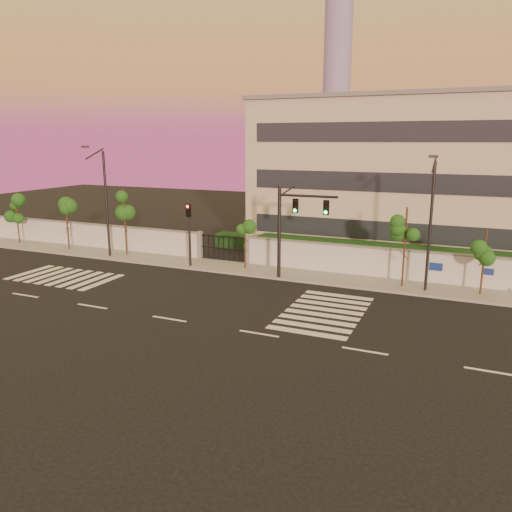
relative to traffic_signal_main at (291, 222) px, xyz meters
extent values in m
plane|color=black|center=(-3.24, -9.25, -3.89)|extent=(120.00, 120.00, 0.00)
cube|color=gray|center=(-3.24, 1.25, -3.81)|extent=(60.00, 3.00, 0.15)
cube|color=silver|center=(-20.74, 2.75, -2.89)|extent=(25.00, 0.30, 2.00)
cube|color=slate|center=(-20.74, 2.75, -1.83)|extent=(25.00, 0.36, 0.12)
cube|color=silver|center=(11.26, 2.75, -2.89)|extent=(31.00, 0.30, 2.00)
cube|color=slate|center=(11.26, 2.75, -1.83)|extent=(31.00, 0.36, 0.12)
cube|color=slate|center=(-8.24, 2.75, -2.79)|extent=(0.35, 0.35, 2.20)
cube|color=slate|center=(-4.24, 2.75, -2.79)|extent=(0.35, 0.35, 2.20)
cube|color=#103616|center=(5.76, 5.25, -2.99)|extent=(20.00, 2.00, 1.80)
cube|color=#103616|center=(-19.24, 5.25, -3.19)|extent=(12.00, 1.80, 1.40)
cube|color=#103616|center=(-6.24, 7.75, -3.29)|extent=(6.00, 1.50, 1.20)
cube|color=#B9B39C|center=(5.76, 12.75, 2.11)|extent=(24.00, 12.00, 12.00)
cube|color=#262D38|center=(5.76, 6.73, -1.39)|extent=(22.00, 0.08, 1.40)
cube|color=#262D38|center=(5.76, 6.73, 2.11)|extent=(22.00, 0.08, 1.40)
cube|color=#262D38|center=(5.76, 6.73, 5.61)|extent=(22.00, 0.08, 1.40)
cube|color=slate|center=(5.76, 12.75, 8.21)|extent=(24.40, 12.40, 0.30)
cylinder|color=gray|center=(-68.24, 270.75, 51.11)|extent=(16.00, 16.00, 110.00)
cube|color=silver|center=(-17.24, -5.25, -3.88)|extent=(0.50, 4.00, 0.02)
cube|color=silver|center=(-16.34, -5.25, -3.88)|extent=(0.50, 4.00, 0.02)
cube|color=silver|center=(-15.44, -5.25, -3.88)|extent=(0.50, 4.00, 0.02)
cube|color=silver|center=(-14.54, -5.25, -3.88)|extent=(0.50, 4.00, 0.02)
cube|color=silver|center=(-13.64, -5.25, -3.88)|extent=(0.50, 4.00, 0.02)
cube|color=silver|center=(-12.74, -5.25, -3.88)|extent=(0.50, 4.00, 0.02)
cube|color=silver|center=(-11.84, -5.25, -3.88)|extent=(0.50, 4.00, 0.02)
cube|color=silver|center=(-10.94, -5.25, -3.88)|extent=(0.50, 4.00, 0.02)
cube|color=silver|center=(3.76, -8.25, -3.88)|extent=(4.00, 0.50, 0.02)
cube|color=silver|center=(3.76, -7.35, -3.88)|extent=(4.00, 0.50, 0.02)
cube|color=silver|center=(3.76, -6.45, -3.88)|extent=(4.00, 0.50, 0.02)
cube|color=silver|center=(3.76, -5.55, -3.88)|extent=(4.00, 0.50, 0.02)
cube|color=silver|center=(3.76, -4.65, -3.88)|extent=(4.00, 0.50, 0.02)
cube|color=silver|center=(3.76, -3.75, -3.88)|extent=(4.00, 0.50, 0.02)
cube|color=silver|center=(3.76, -2.85, -3.88)|extent=(4.00, 0.50, 0.02)
cube|color=silver|center=(3.76, -1.95, -3.88)|extent=(4.00, 0.50, 0.02)
cube|color=silver|center=(-13.24, -9.25, -3.88)|extent=(2.00, 0.15, 0.01)
cube|color=silver|center=(-8.24, -9.25, -3.88)|extent=(2.00, 0.15, 0.01)
cube|color=silver|center=(-3.24, -9.25, -3.88)|extent=(2.00, 0.15, 0.01)
cube|color=silver|center=(1.76, -9.25, -3.88)|extent=(2.00, 0.15, 0.01)
cube|color=silver|center=(6.76, -9.25, -3.88)|extent=(2.00, 0.15, 0.01)
cube|color=silver|center=(11.76, -9.25, -3.88)|extent=(2.00, 0.15, 0.01)
cylinder|color=#382314|center=(-25.56, 1.38, -1.77)|extent=(0.12, 0.12, 4.24)
sphere|color=#1D4C15|center=(-25.56, 1.38, -0.50)|extent=(1.09, 1.09, 1.09)
sphere|color=#1D4C15|center=(-25.21, 1.58, -1.13)|extent=(0.83, 0.83, 0.83)
sphere|color=#1D4C15|center=(-25.85, 1.23, -0.92)|extent=(0.79, 0.79, 0.79)
cylinder|color=#382314|center=(-19.80, 1.23, -1.86)|extent=(0.13, 0.13, 4.06)
sphere|color=#1D4C15|center=(-19.80, 1.23, -0.64)|extent=(1.19, 1.19, 1.19)
sphere|color=#1D4C15|center=(-19.42, 1.44, -1.25)|extent=(0.91, 0.91, 0.91)
sphere|color=#1D4C15|center=(-20.12, 1.06, -1.04)|extent=(0.86, 0.86, 0.86)
cylinder|color=#382314|center=(-14.12, 1.43, -1.21)|extent=(0.12, 0.12, 5.36)
sphere|color=#1D4C15|center=(-14.12, 1.43, 0.40)|extent=(1.09, 1.09, 1.09)
sphere|color=#1D4C15|center=(-13.77, 1.63, -0.41)|extent=(0.83, 0.83, 0.83)
sphere|color=#1D4C15|center=(-14.42, 1.28, -0.14)|extent=(0.79, 0.79, 0.79)
cylinder|color=#382314|center=(-3.75, 1.19, -2.04)|extent=(0.11, 0.11, 3.70)
sphere|color=#1D4C15|center=(-3.75, 1.19, -0.93)|extent=(1.00, 1.00, 1.00)
sphere|color=#1D4C15|center=(-3.43, 1.38, -1.48)|extent=(0.76, 0.76, 0.76)
sphere|color=#1D4C15|center=(-4.02, 1.06, -1.30)|extent=(0.73, 0.73, 0.73)
cylinder|color=#382314|center=(6.96, 1.09, -1.37)|extent=(0.12, 0.12, 5.03)
sphere|color=#1D4C15|center=(6.96, 1.09, 0.14)|extent=(1.11, 1.11, 1.11)
sphere|color=#1D4C15|center=(7.31, 1.29, -0.62)|extent=(0.85, 0.85, 0.85)
sphere|color=#1D4C15|center=(6.65, 0.94, -0.37)|extent=(0.81, 0.81, 0.81)
cylinder|color=#382314|center=(11.39, 1.24, -1.91)|extent=(0.12, 0.12, 3.95)
sphere|color=#1D4C15|center=(11.39, 1.24, -0.73)|extent=(1.09, 1.09, 1.09)
sphere|color=#1D4C15|center=(11.73, 1.44, -1.32)|extent=(0.83, 0.83, 0.83)
sphere|color=#1D4C15|center=(11.09, 1.10, -1.12)|extent=(0.79, 0.79, 0.79)
cylinder|color=black|center=(-0.78, 0.01, -0.81)|extent=(0.24, 0.24, 6.15)
cylinder|color=black|center=(1.11, 0.01, 1.67)|extent=(3.77, 0.23, 0.16)
cube|color=black|center=(0.32, -0.04, 1.02)|extent=(0.35, 0.18, 0.89)
sphere|color=#0CF259|center=(0.32, -0.15, 0.75)|extent=(0.20, 0.20, 0.20)
cube|color=black|center=(2.30, -0.04, 1.02)|extent=(0.35, 0.18, 0.89)
sphere|color=#0CF259|center=(2.30, -0.15, 0.75)|extent=(0.20, 0.20, 0.20)
cylinder|color=black|center=(-7.67, 0.31, -1.50)|extent=(0.17, 0.17, 4.79)
cube|color=black|center=(-7.67, 0.26, 0.26)|extent=(0.37, 0.19, 0.96)
sphere|color=red|center=(-7.67, 0.15, 0.56)|extent=(0.21, 0.21, 0.21)
cylinder|color=black|center=(-15.07, 0.58, 0.19)|extent=(0.18, 0.18, 8.17)
cylinder|color=black|center=(-15.07, -0.34, 4.07)|extent=(0.10, 1.95, 0.79)
cube|color=#3F3F44|center=(-15.07, -1.26, 4.58)|extent=(0.51, 0.26, 0.15)
cylinder|color=black|center=(8.36, 0.74, 0.01)|extent=(0.18, 0.18, 7.80)
cylinder|color=black|center=(8.36, -0.13, 3.71)|extent=(0.10, 1.86, 0.76)
cube|color=#3F3F44|center=(8.36, -1.01, 4.20)|extent=(0.49, 0.24, 0.15)
camera|label=1|loc=(10.43, -29.62, 5.07)|focal=35.00mm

